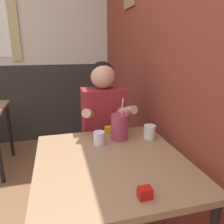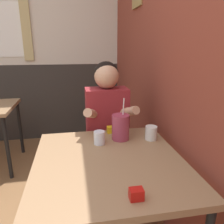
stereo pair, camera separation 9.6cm
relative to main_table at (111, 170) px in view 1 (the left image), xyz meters
The scene contains 9 objects.
brick_wall_right 1.23m from the main_table, 59.90° to the left, with size 0.08×4.48×2.70m.
back_wall 2.38m from the main_table, 109.52° to the left, with size 5.45×0.09×2.70m.
main_table is the anchor object (origin of this frame).
person_seated 0.59m from the main_table, 82.26° to the left, with size 0.42×0.40×1.24m.
cocktail_pitcher 0.34m from the main_table, 64.99° to the left, with size 0.12×0.12×0.30m.
glass_near_pitcher 0.25m from the main_table, 97.54° to the left, with size 0.07×0.07×0.09m.
glass_center 0.42m from the main_table, 34.10° to the left, with size 0.08×0.08×0.10m.
condiment_ketchup 0.37m from the main_table, 80.84° to the right, with size 0.06×0.04×0.05m.
condiment_mustard 0.41m from the main_table, 78.40° to the left, with size 0.06×0.04×0.05m.
Camera 1 is at (0.47, -0.72, 1.35)m, focal length 35.00 mm.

